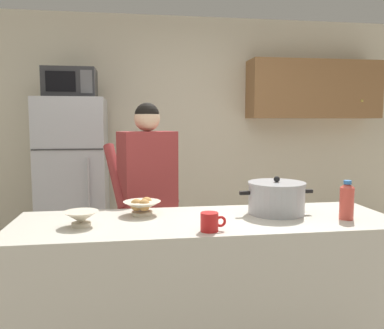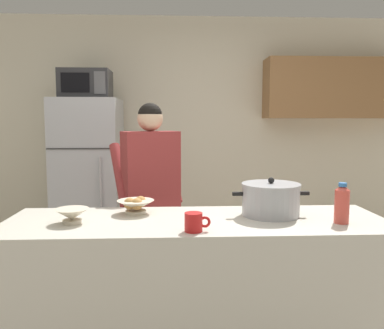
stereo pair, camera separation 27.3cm
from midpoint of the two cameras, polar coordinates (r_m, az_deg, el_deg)
back_wall_unit at (r=4.44m, az=3.66°, el=5.03°), size 6.00×0.48×2.60m
kitchen_island at (r=2.39m, az=4.14°, el=-18.73°), size 2.13×0.68×0.92m
refrigerator at (r=4.11m, az=-12.79°, el=-2.64°), size 0.64×0.68×1.69m
microwave at (r=4.05m, az=-13.18°, el=11.20°), size 0.48×0.37×0.28m
person_near_pot at (r=2.96m, az=-3.40°, el=-2.99°), size 0.59×0.54×1.60m
cooking_pot at (r=2.38m, az=14.55°, el=-4.92°), size 0.45×0.34×0.22m
coffee_mug at (r=1.98m, az=4.29°, el=-8.34°), size 0.13×0.09×0.10m
bread_bowl at (r=2.36m, az=-4.85°, el=-5.90°), size 0.22×0.22×0.10m
empty_bowl at (r=2.19m, az=-13.56°, el=-7.11°), size 0.18×0.18×0.08m
bottle_near_edge at (r=2.33m, az=24.02°, el=-5.20°), size 0.08×0.08×0.22m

